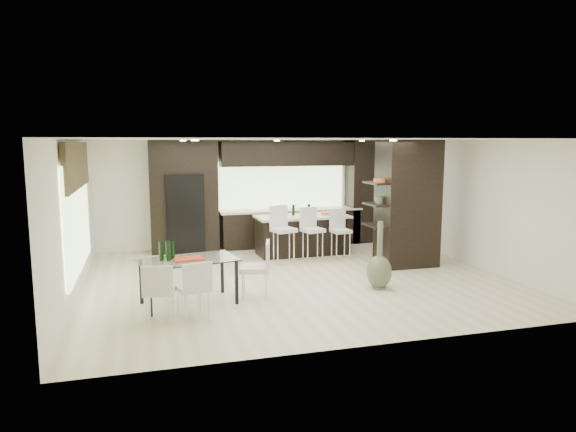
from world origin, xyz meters
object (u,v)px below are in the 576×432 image
object	(u,v)px
stool_mid	(313,240)
floor_vase	(380,255)
chair_near	(193,292)
kitchen_island	(302,235)
chair_far	(160,295)
dining_table	(189,282)
stool_left	(284,240)
stool_right	(341,240)
bench	(312,242)
chair_end	(255,272)

from	to	relation	value
stool_mid	floor_vase	world-z (taller)	floor_vase
chair_near	kitchen_island	bearing A→B (deg)	37.80
stool_mid	chair_far	size ratio (longest dim) A/B	1.17
kitchen_island	stool_mid	world-z (taller)	stool_mid
dining_table	chair_near	bearing A→B (deg)	-100.65
stool_mid	floor_vase	distance (m)	2.46
kitchen_island	floor_vase	size ratio (longest dim) A/B	1.78
stool_left	stool_right	world-z (taller)	stool_left
chair_near	stool_right	bearing A→B (deg)	25.70
stool_mid	chair_near	xyz separation A→B (m)	(-2.94, -3.12, -0.07)
floor_vase	kitchen_island	bearing A→B (deg)	98.40
stool_left	bench	size ratio (longest dim) A/B	0.83
stool_left	floor_vase	bearing A→B (deg)	-82.26
stool_right	bench	distance (m)	0.99
stool_left	dining_table	distance (m)	3.28
stool_mid	chair_end	world-z (taller)	stool_mid
chair_far	stool_left	bearing A→B (deg)	56.49
kitchen_island	chair_end	bearing A→B (deg)	-121.69
bench	floor_vase	bearing A→B (deg)	-68.40
kitchen_island	floor_vase	xyz separation A→B (m)	(0.47, -3.19, 0.16)
chair_near	stool_mid	bearing A→B (deg)	31.47
floor_vase	stool_right	bearing A→B (deg)	85.17
floor_vase	dining_table	world-z (taller)	floor_vase
stool_right	chair_far	xyz separation A→B (m)	(-4.10, -3.14, -0.03)
chair_end	floor_vase	bearing A→B (deg)	-76.05
stool_right	floor_vase	xyz separation A→B (m)	(-0.20, -2.42, 0.17)
stool_right	dining_table	world-z (taller)	stool_right
bench	stool_mid	bearing A→B (deg)	-89.28
dining_table	chair_far	bearing A→B (deg)	-133.97
bench	chair_near	size ratio (longest dim) A/B	1.48
kitchen_island	floor_vase	distance (m)	3.23
kitchen_island	stool_left	bearing A→B (deg)	-131.90
stool_left	floor_vase	xyz separation A→B (m)	(1.15, -2.40, 0.11)
stool_mid	chair_end	distance (m)	3.00
stool_mid	stool_right	world-z (taller)	stool_mid
kitchen_island	dining_table	distance (m)	4.32
bench	stool_right	bearing A→B (deg)	-47.72
bench	floor_vase	distance (m)	3.33
chair_near	stool_left	bearing A→B (deg)	38.71
dining_table	stool_left	bearing A→B (deg)	35.62
floor_vase	stool_left	bearing A→B (deg)	115.61
chair_near	chair_end	xyz separation A→B (m)	(1.11, 0.75, 0.04)
floor_vase	chair_far	distance (m)	3.97
stool_left	chair_far	xyz separation A→B (m)	(-2.75, -3.11, -0.10)
stool_right	chair_end	world-z (taller)	chair_end
chair_near	chair_far	world-z (taller)	chair_near
stool_left	chair_near	world-z (taller)	stool_left
bench	chair_far	xyz separation A→B (m)	(-3.71, -4.02, 0.18)
kitchen_island	stool_left	distance (m)	1.05
stool_mid	bench	world-z (taller)	stool_mid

